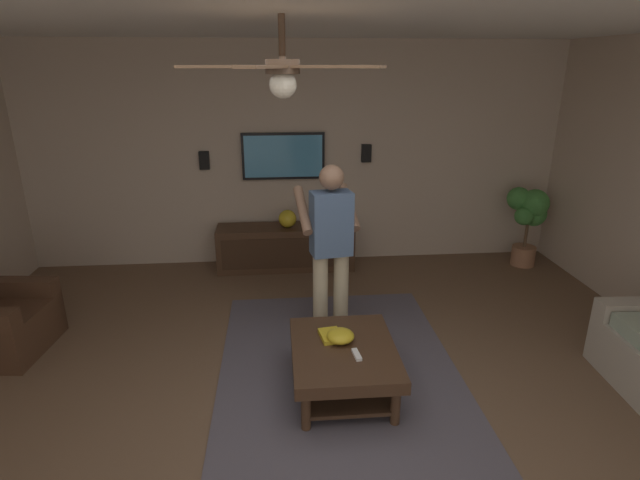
# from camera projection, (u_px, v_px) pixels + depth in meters

# --- Properties ---
(ground_plane) EXTENTS (8.20, 8.20, 0.00)m
(ground_plane) POSITION_uv_depth(u_px,v_px,m) (321.00, 440.00, 3.46)
(ground_plane) COLOR brown
(wall_back_tv) EXTENTS (0.10, 6.86, 2.74)m
(wall_back_tv) POSITION_uv_depth(u_px,v_px,m) (297.00, 156.00, 6.26)
(wall_back_tv) COLOR #BCA893
(wall_back_tv) RESTS_ON ground
(area_rug) EXTENTS (2.97, 2.00, 0.01)m
(area_rug) POSITION_uv_depth(u_px,v_px,m) (340.00, 375.00, 4.16)
(area_rug) COLOR #514C56
(area_rug) RESTS_ON ground
(coffee_table) EXTENTS (1.00, 0.80, 0.40)m
(coffee_table) POSITION_uv_depth(u_px,v_px,m) (344.00, 359.00, 3.88)
(coffee_table) COLOR #422B1C
(coffee_table) RESTS_ON ground
(media_console) EXTENTS (0.45, 1.70, 0.55)m
(media_console) POSITION_uv_depth(u_px,v_px,m) (286.00, 247.00, 6.30)
(media_console) COLOR #422B1C
(media_console) RESTS_ON ground
(tv) EXTENTS (0.05, 1.02, 0.57)m
(tv) POSITION_uv_depth(u_px,v_px,m) (283.00, 156.00, 6.15)
(tv) COLOR black
(person_standing) EXTENTS (0.59, 0.60, 1.64)m
(person_standing) POSITION_uv_depth(u_px,v_px,m) (331.00, 242.00, 4.54)
(person_standing) COLOR #C6B793
(person_standing) RESTS_ON ground
(potted_plant_tall) EXTENTS (0.42, 0.50, 1.01)m
(potted_plant_tall) POSITION_uv_depth(u_px,v_px,m) (529.00, 215.00, 6.26)
(potted_plant_tall) COLOR #9E6B4C
(potted_plant_tall) RESTS_ON ground
(bowl) EXTENTS (0.22, 0.22, 0.10)m
(bowl) POSITION_uv_depth(u_px,v_px,m) (340.00, 336.00, 3.90)
(bowl) COLOR gold
(bowl) RESTS_ON coffee_table
(remote_white) EXTENTS (0.15, 0.06, 0.02)m
(remote_white) POSITION_uv_depth(u_px,v_px,m) (357.00, 355.00, 3.72)
(remote_white) COLOR white
(remote_white) RESTS_ON coffee_table
(book) EXTENTS (0.24, 0.19, 0.04)m
(book) POSITION_uv_depth(u_px,v_px,m) (331.00, 336.00, 3.97)
(book) COLOR gold
(book) RESTS_ON coffee_table
(vase_round) EXTENTS (0.22, 0.22, 0.22)m
(vase_round) POSITION_uv_depth(u_px,v_px,m) (287.00, 219.00, 6.14)
(vase_round) COLOR gold
(vase_round) RESTS_ON media_console
(wall_speaker_left) EXTENTS (0.06, 0.12, 0.22)m
(wall_speaker_left) POSITION_uv_depth(u_px,v_px,m) (366.00, 153.00, 6.25)
(wall_speaker_left) COLOR black
(wall_speaker_right) EXTENTS (0.06, 0.12, 0.22)m
(wall_speaker_right) POSITION_uv_depth(u_px,v_px,m) (204.00, 160.00, 6.10)
(wall_speaker_right) COLOR black
(ceiling_fan) EXTENTS (1.15, 1.16, 0.46)m
(ceiling_fan) POSITION_uv_depth(u_px,v_px,m) (283.00, 71.00, 2.87)
(ceiling_fan) COLOR #4C3828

